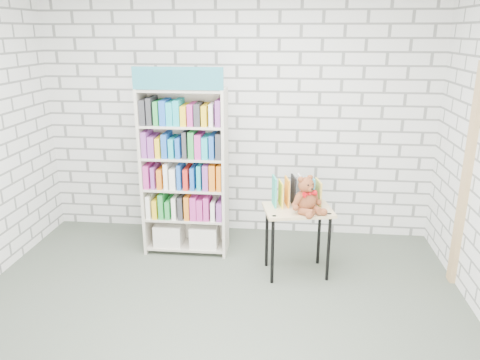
# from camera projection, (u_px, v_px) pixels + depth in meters

# --- Properties ---
(ground) EXTENTS (4.50, 4.50, 0.00)m
(ground) POSITION_uv_depth(u_px,v_px,m) (211.00, 324.00, 3.91)
(ground) COLOR #485044
(ground) RESTS_ON ground
(room_shell) EXTENTS (4.52, 4.02, 2.81)m
(room_shell) POSITION_uv_depth(u_px,v_px,m) (207.00, 112.00, 3.37)
(room_shell) COLOR silver
(room_shell) RESTS_ON ground
(bookshelf) EXTENTS (0.90, 0.35, 2.01)m
(bookshelf) POSITION_uv_depth(u_px,v_px,m) (185.00, 171.00, 4.97)
(bookshelf) COLOR beige
(bookshelf) RESTS_ON ground
(display_table) EXTENTS (0.72, 0.57, 0.70)m
(display_table) POSITION_uv_depth(u_px,v_px,m) (298.00, 218.00, 4.56)
(display_table) COLOR tan
(display_table) RESTS_ON ground
(table_books) EXTENTS (0.48, 0.29, 0.27)m
(table_books) POSITION_uv_depth(u_px,v_px,m) (296.00, 192.00, 4.59)
(table_books) COLOR teal
(table_books) RESTS_ON display_table
(teddy_bear) EXTENTS (0.34, 0.34, 0.36)m
(teddy_bear) POSITION_uv_depth(u_px,v_px,m) (307.00, 198.00, 4.40)
(teddy_bear) COLOR brown
(teddy_bear) RESTS_ON display_table
(door_trim) EXTENTS (0.05, 0.12, 2.10)m
(door_trim) POSITION_uv_depth(u_px,v_px,m) (466.00, 179.00, 4.28)
(door_trim) COLOR tan
(door_trim) RESTS_ON ground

